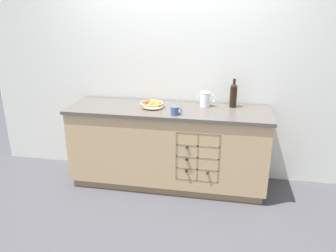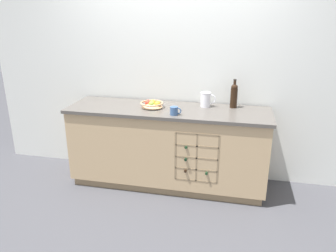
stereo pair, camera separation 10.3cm
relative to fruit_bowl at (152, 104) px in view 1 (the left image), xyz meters
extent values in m
plane|color=#424247|center=(0.18, 0.00, -0.95)|extent=(14.00, 14.00, 0.00)
cube|color=silver|center=(0.18, 0.36, 0.33)|extent=(4.56, 0.06, 2.55)
cube|color=#8B7354|center=(0.18, 0.00, -0.90)|extent=(2.10, 0.54, 0.09)
cube|color=tan|center=(0.18, 0.00, -0.47)|extent=(2.16, 0.60, 0.78)
cube|color=#514C47|center=(0.18, 0.00, -0.06)|extent=(2.20, 0.64, 0.03)
cube|color=#8B7354|center=(0.54, -0.20, -0.46)|extent=(0.44, 0.01, 0.52)
cube|color=#8B7354|center=(0.32, -0.25, -0.46)|extent=(0.02, 0.10, 0.52)
cube|color=#8B7354|center=(0.76, -0.25, -0.46)|extent=(0.02, 0.10, 0.52)
cube|color=#8B7354|center=(0.54, -0.25, -0.72)|extent=(0.44, 0.10, 0.02)
cube|color=#8B7354|center=(0.54, -0.25, -0.59)|extent=(0.44, 0.10, 0.02)
cube|color=#8B7354|center=(0.54, -0.25, -0.46)|extent=(0.44, 0.10, 0.02)
cube|color=#8B7354|center=(0.54, -0.25, -0.33)|extent=(0.44, 0.10, 0.02)
cube|color=#8B7354|center=(0.54, -0.25, -0.19)|extent=(0.44, 0.10, 0.02)
cube|color=#8B7354|center=(0.54, -0.25, -0.46)|extent=(0.02, 0.10, 0.52)
cylinder|color=black|center=(0.43, -0.14, -0.61)|extent=(0.07, 0.20, 0.07)
cylinder|color=black|center=(0.43, -0.29, -0.61)|extent=(0.03, 0.09, 0.03)
cylinder|color=#19381E|center=(0.65, -0.14, -0.61)|extent=(0.07, 0.21, 0.07)
cylinder|color=#19381E|center=(0.65, -0.29, -0.61)|extent=(0.03, 0.09, 0.03)
cylinder|color=black|center=(0.43, -0.15, -0.48)|extent=(0.08, 0.20, 0.08)
cylinder|color=black|center=(0.43, -0.29, -0.48)|extent=(0.03, 0.09, 0.03)
cylinder|color=#19381E|center=(0.43, -0.13, -0.34)|extent=(0.08, 0.20, 0.08)
cylinder|color=#19381E|center=(0.43, -0.28, -0.34)|extent=(0.03, 0.09, 0.03)
cylinder|color=tan|center=(0.00, 0.00, -0.03)|extent=(0.11, 0.11, 0.01)
cone|color=tan|center=(0.00, 0.00, 0.00)|extent=(0.23, 0.23, 0.05)
torus|color=tan|center=(0.00, 0.00, 0.01)|extent=(0.25, 0.25, 0.02)
sphere|color=#7FA838|center=(0.00, -0.01, 0.00)|extent=(0.07, 0.07, 0.07)
sphere|color=gold|center=(0.00, 0.05, 0.00)|extent=(0.07, 0.07, 0.07)
sphere|color=red|center=(-0.05, 0.02, 0.00)|extent=(0.07, 0.07, 0.07)
sphere|color=gold|center=(0.06, 0.00, 0.00)|extent=(0.07, 0.07, 0.07)
cylinder|color=white|center=(0.56, 0.16, 0.04)|extent=(0.11, 0.11, 0.16)
torus|color=white|center=(0.56, 0.16, 0.12)|extent=(0.11, 0.11, 0.01)
torus|color=white|center=(0.62, 0.16, 0.05)|extent=(0.11, 0.01, 0.11)
cylinder|color=#385684|center=(0.29, -0.21, 0.00)|extent=(0.08, 0.08, 0.09)
torus|color=#385684|center=(0.33, -0.21, 0.01)|extent=(0.07, 0.01, 0.07)
cylinder|color=black|center=(0.87, 0.19, 0.07)|extent=(0.08, 0.08, 0.21)
sphere|color=black|center=(0.87, 0.19, 0.18)|extent=(0.07, 0.07, 0.07)
cylinder|color=black|center=(0.87, 0.19, 0.22)|extent=(0.03, 0.03, 0.09)
cylinder|color=black|center=(0.87, 0.19, 0.27)|extent=(0.03, 0.03, 0.01)
camera|label=1|loc=(0.81, -3.34, 0.96)|focal=35.00mm
camera|label=2|loc=(0.91, -3.32, 0.96)|focal=35.00mm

